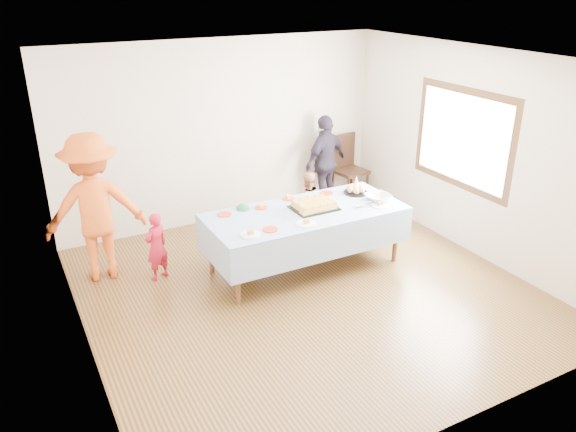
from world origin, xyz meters
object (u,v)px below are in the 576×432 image
birthday_cake (314,205)px  dining_chair (347,164)px  party_table (305,215)px  adult_left (95,208)px

birthday_cake → dining_chair: (1.68, 1.75, -0.22)m
dining_chair → party_table: bearing=-141.9°
party_table → birthday_cake: 0.17m
birthday_cake → dining_chair: bearing=46.3°
birthday_cake → adult_left: bearing=158.6°
birthday_cake → party_table: bearing=-174.0°
birthday_cake → dining_chair: dining_chair is taller
dining_chair → adult_left: size_ratio=0.59×
party_table → birthday_cake: size_ratio=4.51×
party_table → adult_left: bearing=157.3°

